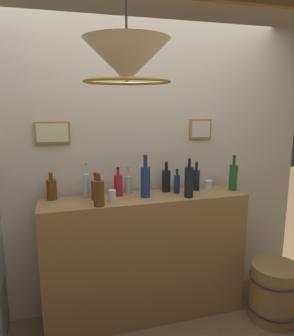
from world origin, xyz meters
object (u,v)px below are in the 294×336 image
(liquor_bottle_bourbon, at_px, (196,179))
(liquor_bottle_amaro, at_px, (233,177))
(liquor_bottle_mezcal, at_px, (129,184))
(liquor_bottle_tequila, at_px, (177,183))
(liquor_bottle_brandy, at_px, (118,185))
(liquor_bottle_whiskey, at_px, (189,182))
(liquor_bottle_rum, at_px, (166,180))
(glass_tumbler_rocks, at_px, (112,196))
(liquor_bottle_vodka, at_px, (145,181))
(glass_tumbler_shot, at_px, (177,185))
(liquor_bottle_scotch, at_px, (52,189))
(glass_tumbler_highball, at_px, (208,184))
(wooden_barrel, at_px, (274,292))
(liquor_bottle_rye, at_px, (99,193))
(pendant_lamp, at_px, (127,62))
(liquor_bottle_sherry, at_px, (96,189))
(liquor_bottle_port, at_px, (86,185))

(liquor_bottle_bourbon, bearing_deg, liquor_bottle_amaro, -15.25)
(liquor_bottle_bourbon, bearing_deg, liquor_bottle_mezcal, 174.70)
(liquor_bottle_tequila, relative_size, liquor_bottle_amaro, 0.67)
(liquor_bottle_tequila, xyz_separation_m, liquor_bottle_amaro, (0.51, -0.05, 0.04))
(liquor_bottle_brandy, bearing_deg, liquor_bottle_whiskey, -20.55)
(liquor_bottle_tequila, bearing_deg, liquor_bottle_rum, 132.76)
(liquor_bottle_bourbon, relative_size, glass_tumbler_rocks, 2.80)
(liquor_bottle_vodka, xyz_separation_m, glass_tumbler_shot, (0.33, 0.14, -0.10))
(liquor_bottle_scotch, relative_size, glass_tumbler_rocks, 2.43)
(liquor_bottle_scotch, bearing_deg, liquor_bottle_vodka, -10.53)
(liquor_bottle_mezcal, distance_m, glass_tumbler_highball, 0.73)
(liquor_bottle_tequila, xyz_separation_m, liquor_bottle_vodka, (-0.29, -0.04, 0.05))
(liquor_bottle_vodka, xyz_separation_m, glass_tumbler_highball, (0.62, 0.11, -0.10))
(liquor_bottle_amaro, height_order, wooden_barrel, liquor_bottle_amaro)
(liquor_bottle_rye, distance_m, liquor_bottle_scotch, 0.43)
(liquor_bottle_mezcal, relative_size, liquor_bottle_scotch, 1.01)
(liquor_bottle_vodka, bearing_deg, liquor_bottle_rye, -162.30)
(glass_tumbler_highball, relative_size, pendant_lamp, 0.15)
(liquor_bottle_rye, relative_size, liquor_bottle_sherry, 1.19)
(glass_tumbler_rocks, bearing_deg, glass_tumbler_highball, 10.15)
(liquor_bottle_mezcal, bearing_deg, glass_tumbler_rocks, -132.73)
(glass_tumbler_rocks, bearing_deg, liquor_bottle_rum, 18.46)
(liquor_bottle_mezcal, bearing_deg, liquor_bottle_rye, -137.92)
(liquor_bottle_amaro, xyz_separation_m, liquor_bottle_scotch, (-1.53, 0.15, -0.03))
(liquor_bottle_whiskey, xyz_separation_m, liquor_bottle_sherry, (-0.73, 0.15, -0.05))
(liquor_bottle_rum, distance_m, liquor_bottle_rye, 0.65)
(liquor_bottle_bourbon, bearing_deg, liquor_bottle_sherry, -178.07)
(liquor_bottle_mezcal, xyz_separation_m, liquor_bottle_scotch, (-0.62, 0.01, 0.01))
(liquor_bottle_brandy, bearing_deg, liquor_bottle_rye, -129.82)
(liquor_bottle_tequila, height_order, liquor_bottle_amaro, liquor_bottle_amaro)
(liquor_bottle_scotch, bearing_deg, liquor_bottle_sherry, -14.87)
(liquor_bottle_rum, height_order, liquor_bottle_scotch, liquor_bottle_rum)
(liquor_bottle_sherry, relative_size, liquor_bottle_scotch, 0.96)
(liquor_bottle_rum, bearing_deg, liquor_bottle_scotch, 178.47)
(liquor_bottle_amaro, bearing_deg, liquor_bottle_bourbon, 164.75)
(liquor_bottle_tequila, distance_m, liquor_bottle_brandy, 0.50)
(liquor_bottle_tequila, bearing_deg, liquor_bottle_rye, -166.66)
(wooden_barrel, bearing_deg, liquor_bottle_port, 162.63)
(liquor_bottle_tequila, xyz_separation_m, liquor_bottle_whiskey, (0.05, -0.14, 0.05))
(liquor_bottle_tequila, bearing_deg, glass_tumbler_highball, 11.93)
(liquor_bottle_whiskey, relative_size, glass_tumbler_rocks, 3.53)
(glass_tumbler_highball, bearing_deg, liquor_bottle_sherry, -176.65)
(liquor_bottle_whiskey, bearing_deg, glass_tumbler_highball, 36.42)
(liquor_bottle_whiskey, bearing_deg, pendant_lamp, -133.43)
(pendant_lamp, distance_m, wooden_barrel, 2.29)
(liquor_bottle_whiskey, bearing_deg, liquor_bottle_rum, 119.25)
(liquor_bottle_rum, distance_m, liquor_bottle_whiskey, 0.25)
(liquor_bottle_amaro, xyz_separation_m, glass_tumbler_shot, (-0.47, 0.15, -0.08))
(liquor_bottle_mezcal, height_order, liquor_bottle_whiskey, liquor_bottle_whiskey)
(liquor_bottle_vodka, bearing_deg, liquor_bottle_sherry, 173.31)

